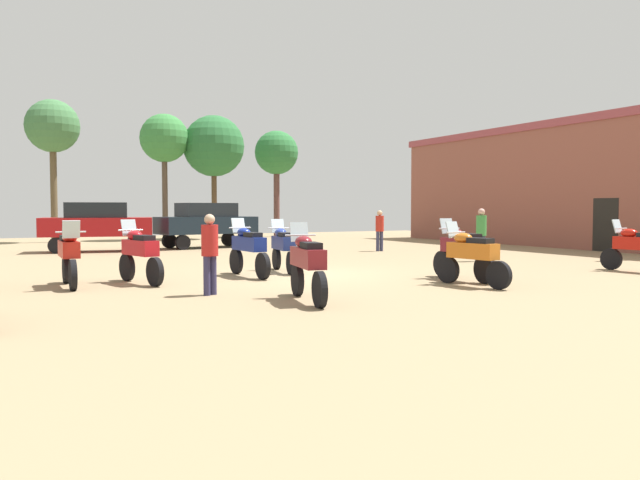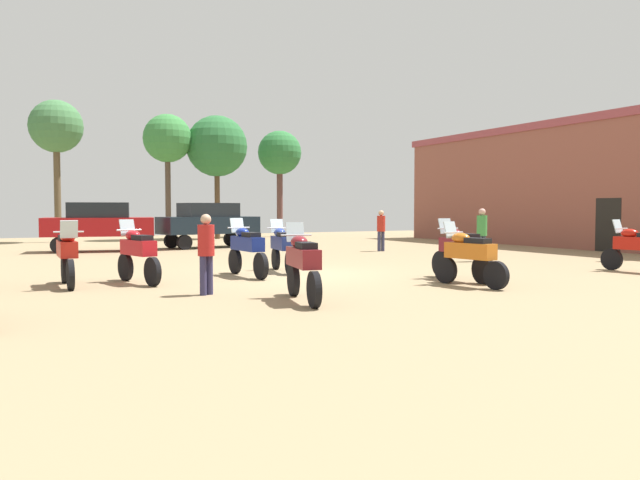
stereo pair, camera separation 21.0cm
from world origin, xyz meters
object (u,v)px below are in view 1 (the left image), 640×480
(motorcycle_3, at_px, (471,255))
(motorcycle_4, at_px, (639,246))
(brick_building, at_px, (581,185))
(tree_6, at_px, (164,139))
(tree_4, at_px, (52,128))
(tree_5, at_px, (214,147))
(motorcycle_8, at_px, (307,263))
(person_1, at_px, (210,248))
(motorcycle_10, at_px, (69,254))
(motorcycle_11, at_px, (283,246))
(car_3, at_px, (97,223))
(person_2, at_px, (380,227))
(person_3, at_px, (481,230))
(motorcycle_5, at_px, (462,250))
(motorcycle_7, at_px, (248,248))
(motorcycle_6, at_px, (140,252))
(tree_2, at_px, (276,154))
(car_2, at_px, (206,222))

(motorcycle_3, distance_m, motorcycle_4, 6.25)
(brick_building, bearing_deg, tree_6, 139.69)
(tree_4, bearing_deg, tree_5, -1.24)
(motorcycle_8, height_order, person_1, person_1)
(motorcycle_4, relative_size, motorcycle_10, 1.05)
(motorcycle_8, height_order, motorcycle_11, motorcycle_8)
(motorcycle_3, height_order, car_3, car_3)
(person_2, xyz_separation_m, tree_5, (-2.80, 13.18, 4.32))
(motorcycle_10, xyz_separation_m, person_3, (12.93, 1.03, 0.29))
(person_2, bearing_deg, motorcycle_5, 72.85)
(tree_5, bearing_deg, motorcycle_3, -93.95)
(motorcycle_7, bearing_deg, motorcycle_6, -178.03)
(motorcycle_11, bearing_deg, motorcycle_3, -53.61)
(person_2, xyz_separation_m, tree_2, (1.54, 14.17, 4.14))
(car_3, bearing_deg, motorcycle_5, -145.58)
(motorcycle_3, distance_m, person_3, 6.97)
(motorcycle_8, distance_m, car_2, 16.88)
(motorcycle_10, relative_size, tree_4, 0.29)
(person_1, bearing_deg, tree_4, -111.55)
(brick_building, bearing_deg, person_1, -157.53)
(person_2, distance_m, person_3, 5.71)
(tree_4, bearing_deg, motorcycle_3, -74.12)
(motorcycle_4, distance_m, motorcycle_8, 10.61)
(person_3, relative_size, tree_2, 0.27)
(person_1, distance_m, tree_6, 23.78)
(motorcycle_5, distance_m, person_1, 6.33)
(motorcycle_4, distance_m, person_1, 12.01)
(tree_2, bearing_deg, car_3, -142.58)
(tree_5, bearing_deg, motorcycle_6, -112.43)
(car_2, relative_size, tree_4, 0.62)
(motorcycle_6, xyz_separation_m, tree_4, (-0.27, 20.16, 5.15))
(motorcycle_10, bearing_deg, motorcycle_4, 165.49)
(person_1, bearing_deg, tree_6, -125.77)
(tree_5, bearing_deg, motorcycle_11, -102.30)
(person_1, bearing_deg, motorcycle_4, 150.96)
(person_3, xyz_separation_m, tree_4, (-11.66, 19.06, 4.86))
(brick_building, relative_size, person_1, 12.01)
(person_1, height_order, tree_2, tree_2)
(car_2, distance_m, tree_6, 9.12)
(motorcycle_7, distance_m, tree_5, 20.94)
(motorcycle_5, distance_m, motorcycle_8, 5.13)
(motorcycle_3, distance_m, tree_5, 24.42)
(person_1, height_order, person_3, person_3)
(person_1, xyz_separation_m, person_3, (10.53, 3.77, 0.07))
(brick_building, relative_size, motorcycle_8, 8.81)
(motorcycle_8, height_order, motorcycle_10, motorcycle_10)
(motorcycle_5, relative_size, tree_2, 0.35)
(motorcycle_3, bearing_deg, brick_building, 24.09)
(motorcycle_5, distance_m, tree_2, 24.91)
(person_2, distance_m, tree_5, 14.15)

